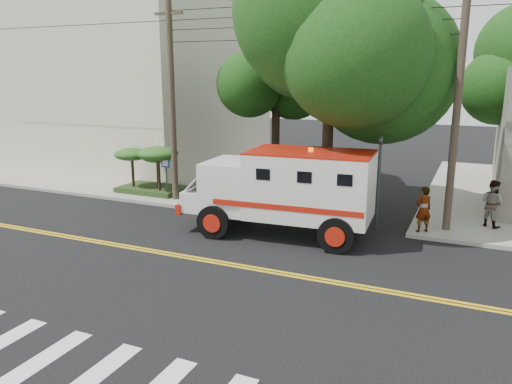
% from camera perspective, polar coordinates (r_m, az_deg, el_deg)
% --- Properties ---
extents(ground, '(100.00, 100.00, 0.00)m').
position_cam_1_polar(ground, '(16.04, -4.06, -8.09)').
color(ground, black).
rests_on(ground, ground).
extents(sidewalk_nw, '(17.00, 17.00, 0.15)m').
position_cam_1_polar(sidewalk_nw, '(34.18, -13.37, 3.25)').
color(sidewalk_nw, gray).
rests_on(sidewalk_nw, ground).
extents(building_left, '(16.00, 14.00, 10.00)m').
position_cam_1_polar(building_left, '(36.11, -14.91, 11.80)').
color(building_left, beige).
rests_on(building_left, sidewalk_nw).
extents(utility_pole_left, '(0.28, 0.28, 9.00)m').
position_cam_1_polar(utility_pole_left, '(23.01, -9.56, 9.80)').
color(utility_pole_left, '#382D23').
rests_on(utility_pole_left, ground).
extents(utility_pole_right, '(0.28, 0.28, 9.00)m').
position_cam_1_polar(utility_pole_right, '(19.38, 21.95, 8.39)').
color(utility_pole_right, '#382D23').
rests_on(utility_pole_right, ground).
extents(tree_main, '(6.08, 5.70, 9.85)m').
position_cam_1_polar(tree_main, '(20.06, 9.58, 17.02)').
color(tree_main, black).
rests_on(tree_main, ground).
extents(tree_left, '(4.48, 4.20, 7.70)m').
position_cam_1_polar(tree_left, '(26.77, 2.80, 13.07)').
color(tree_left, black).
rests_on(tree_left, ground).
extents(traffic_signal, '(0.15, 0.18, 3.60)m').
position_cam_1_polar(traffic_signal, '(19.36, 13.88, 2.15)').
color(traffic_signal, '#3F3F42').
rests_on(traffic_signal, ground).
extents(accessibility_sign, '(0.45, 0.10, 2.02)m').
position_cam_1_polar(accessibility_sign, '(23.88, -10.24, 2.30)').
color(accessibility_sign, '#3F3F42').
rests_on(accessibility_sign, ground).
extents(palm_planter, '(3.52, 2.63, 2.36)m').
position_cam_1_polar(palm_planter, '(24.90, -12.04, 3.33)').
color(palm_planter, '#1E3314').
rests_on(palm_planter, sidewalk_nw).
extents(armored_truck, '(7.19, 3.27, 3.20)m').
position_cam_1_polar(armored_truck, '(18.22, 3.42, 0.53)').
color(armored_truck, silver).
rests_on(armored_truck, ground).
extents(pedestrian_a, '(0.75, 0.70, 1.72)m').
position_cam_1_polar(pedestrian_a, '(19.31, 18.58, -1.89)').
color(pedestrian_a, gray).
rests_on(pedestrian_a, sidewalk_ne).
extents(pedestrian_b, '(1.12, 1.07, 1.82)m').
position_cam_1_polar(pedestrian_b, '(20.99, 25.37, -1.17)').
color(pedestrian_b, gray).
rests_on(pedestrian_b, sidewalk_ne).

